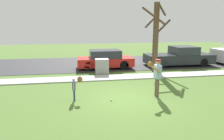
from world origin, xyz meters
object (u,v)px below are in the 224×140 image
Objects in this scene: street_tree_near at (156,35)px; baseball at (111,100)px; person_adult at (157,74)px; parked_hatchback_red at (105,59)px; utility_cabinet at (102,66)px; parked_pickup_dark at (179,57)px; person_child at (76,85)px.

baseball is at bearing -126.85° from street_tree_near.
person_adult is 0.42× the size of parked_hatchback_red.
street_tree_near reaches higher than baseball.
utility_cabinet is 0.19× the size of parked_pickup_dark.
person_adult is 5.47m from street_tree_near.
utility_cabinet is at bearing -67.63° from person_adult.
parked_pickup_dark is (2.70, 1.69, -1.77)m from street_tree_near.
utility_cabinet is at bearing 16.81° from parked_pickup_dark.
utility_cabinet is at bearing 87.51° from baseball.
person_child is at bearing 39.10° from parked_pickup_dark.
baseball is 6.79m from parked_hatchback_red.
baseball is at bearing 7.37° from person_adult.
person_adult is 0.36× the size of street_tree_near.
street_tree_near is at bearing 53.15° from baseball.
person_child reaches higher than utility_cabinet.
person_adult reaches higher than parked_hatchback_red.
baseball is 0.02× the size of street_tree_near.
street_tree_near is (1.83, 4.96, 1.40)m from person_adult.
parked_pickup_dark reaches higher than utility_cabinet.
utility_cabinet is 0.25× the size of parked_hatchback_red.
baseball is 0.01× the size of parked_pickup_dark.
person_adult is at bearing 55.72° from parked_pickup_dark.
parked_pickup_dark is at bearing 46.23° from baseball.
baseball is 4.97m from utility_cabinet.
parked_pickup_dark is at bearing 40.21° from person_child.
parked_pickup_dark is (5.90, 0.15, 0.01)m from parked_hatchback_red.
person_child reaches higher than baseball.
person_child is 0.22× the size of street_tree_near.
street_tree_near is at bearing 3.71° from utility_cabinet.
parked_pickup_dark is (8.02, 6.52, 0.02)m from person_child.
person_child is 4.89m from utility_cabinet.
parked_hatchback_red is 0.77× the size of parked_pickup_dark.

